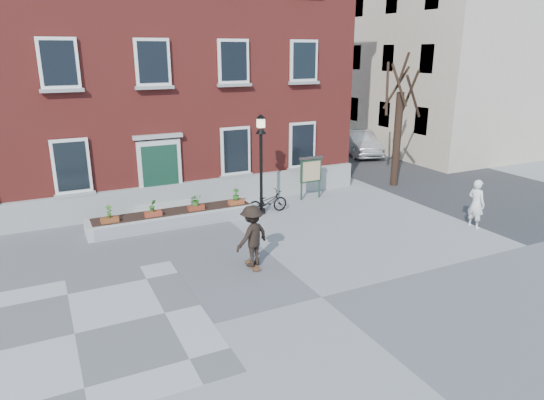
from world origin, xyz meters
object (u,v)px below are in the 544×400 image
bicycle (267,202)px  bystander (476,204)px  parked_car (360,143)px  notice_board (311,171)px  skateboarder (252,236)px  lamp_post (261,151)px

bicycle → bystander: size_ratio=0.96×
parked_car → notice_board: size_ratio=2.43×
bystander → skateboarder: 8.69m
bicycle → skateboarder: size_ratio=0.90×
bystander → notice_board: size_ratio=0.96×
bicycle → notice_board: size_ratio=0.93×
lamp_post → notice_board: size_ratio=2.10×
notice_board → skateboarder: bearing=-133.9°
skateboarder → parked_car: bearing=43.8°
notice_board → lamp_post: bearing=-162.1°
skateboarder → bystander: bearing=-2.8°
skateboarder → bicycle: bearing=59.5°
bystander → lamp_post: (-6.33, 4.84, 1.64)m
bystander → lamp_post: size_ratio=0.46×
parked_car → notice_board: notice_board is taller
lamp_post → bicycle: bearing=-7.6°
lamp_post → skateboarder: lamp_post is taller
bicycle → parked_car: parked_car is taller
parked_car → skateboarder: (-12.62, -12.10, 0.25)m
lamp_post → notice_board: lamp_post is taller
skateboarder → notice_board: bearing=46.1°
bicycle → parked_car: size_ratio=0.38×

